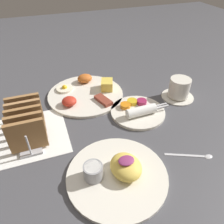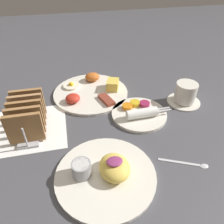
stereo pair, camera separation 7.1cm
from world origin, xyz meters
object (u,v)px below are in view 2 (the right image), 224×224
object	(u,v)px
plate_condiments	(139,113)
plate_foreground	(106,172)
coffee_cup	(185,94)
plate_breakfast	(91,91)
toast_rack	(27,116)

from	to	relation	value
plate_condiments	plate_foreground	size ratio (longest dim) A/B	0.77
coffee_cup	plate_foreground	bearing A→B (deg)	-143.13
plate_condiments	plate_foreground	distance (m)	0.27
plate_foreground	plate_breakfast	bearing A→B (deg)	87.23
plate_condiments	plate_foreground	xyz separation A→B (m)	(-0.16, -0.22, 0.00)
toast_rack	plate_breakfast	bearing A→B (deg)	37.07
plate_breakfast	plate_condiments	distance (m)	0.22
plate_breakfast	coffee_cup	size ratio (longest dim) A/B	2.39
plate_breakfast	toast_rack	distance (m)	0.28
plate_breakfast	coffee_cup	distance (m)	0.35
coffee_cup	plate_condiments	bearing A→B (deg)	-167.73
plate_breakfast	plate_foreground	world-z (taller)	plate_foreground
plate_foreground	plate_condiments	bearing A→B (deg)	53.82
plate_foreground	coffee_cup	size ratio (longest dim) A/B	2.12
plate_foreground	coffee_cup	world-z (taller)	coffee_cup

